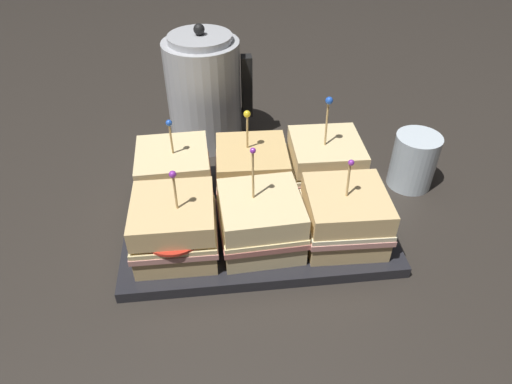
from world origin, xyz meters
The scene contains 10 objects.
ground_plane centered at (0.00, 0.00, 0.00)m, with size 6.00×6.00×0.00m, color #2D2823.
serving_platter centered at (0.00, 0.00, 0.01)m, with size 0.41×0.28×0.02m.
sandwich_front_left centered at (-0.12, -0.06, 0.06)m, with size 0.12×0.12×0.15m.
sandwich_front_center centered at (0.00, -0.06, 0.06)m, with size 0.12×0.12×0.16m.
sandwich_front_right centered at (0.12, -0.06, 0.06)m, with size 0.12×0.12×0.14m.
sandwich_back_left centered at (-0.13, 0.06, 0.06)m, with size 0.12×0.12×0.15m.
sandwich_back_center centered at (0.00, 0.06, 0.06)m, with size 0.12×0.12×0.15m.
sandwich_back_right centered at (0.12, 0.06, 0.06)m, with size 0.12×0.12×0.17m.
kettle_steel centered at (-0.07, 0.27, 0.11)m, with size 0.16×0.14×0.23m.
drinking_glass centered at (0.28, 0.07, 0.05)m, with size 0.08×0.08×0.10m.
Camera 1 is at (-0.06, -0.54, 0.50)m, focal length 32.00 mm.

